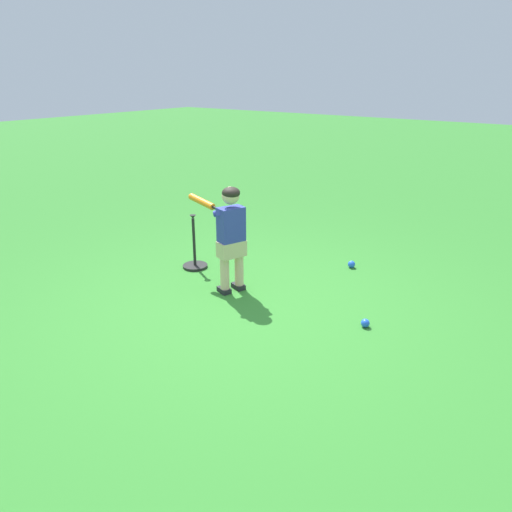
% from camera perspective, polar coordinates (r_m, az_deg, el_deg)
% --- Properties ---
extents(ground_plane, '(40.00, 40.00, 0.00)m').
position_cam_1_polar(ground_plane, '(4.61, -1.34, -6.12)').
color(ground_plane, '#2D7528').
extents(child_batter, '(0.31, 0.78, 1.08)m').
position_cam_1_polar(child_batter, '(4.74, -3.17, 3.14)').
color(child_batter, '#232328').
rests_on(child_batter, ground).
extents(play_ball_near_batter, '(0.08, 0.08, 0.08)m').
position_cam_1_polar(play_ball_near_batter, '(4.37, 12.75, -7.72)').
color(play_ball_near_batter, blue).
rests_on(play_ball_near_batter, ground).
extents(play_ball_center_lawn, '(0.08, 0.08, 0.08)m').
position_cam_1_polar(play_ball_center_lawn, '(5.61, 11.18, -0.96)').
color(play_ball_center_lawn, blue).
rests_on(play_ball_center_lawn, ground).
extents(batting_tee, '(0.28, 0.28, 0.62)m').
position_cam_1_polar(batting_tee, '(5.54, -7.22, -0.32)').
color(batting_tee, black).
rests_on(batting_tee, ground).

